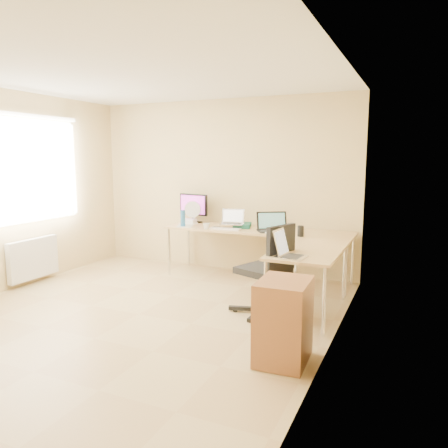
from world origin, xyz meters
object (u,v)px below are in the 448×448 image
at_px(laptop_center, 232,217).
at_px(desk_fan, 194,213).
at_px(laptop_black, 274,222).
at_px(desk_return, 308,281).
at_px(monitor, 194,208).
at_px(mug, 206,226).
at_px(keyboard, 225,229).
at_px(office_chair, 263,270).
at_px(laptop_return, 291,247).
at_px(cabinet, 283,321).
at_px(water_bottle, 183,218).
at_px(desk_main, 257,255).

distance_m(laptop_center, desk_fan, 0.70).
height_order(laptop_center, laptop_black, laptop_center).
distance_m(desk_return, monitor, 2.49).
distance_m(desk_return, laptop_center, 1.72).
xyz_separation_m(laptop_black, mug, (-0.92, -0.22, -0.09)).
height_order(desk_return, keyboard, keyboard).
distance_m(desk_return, office_chair, 0.53).
xyz_separation_m(keyboard, laptop_return, (1.31, -1.28, 0.10)).
bearing_deg(cabinet, laptop_black, 107.79).
height_order(desk_return, mug, mug).
bearing_deg(keyboard, desk_fan, 153.40).
relative_size(water_bottle, cabinet, 0.34).
distance_m(desk_return, laptop_black, 1.26).
relative_size(desk_return, keyboard, 2.95).
bearing_deg(laptop_black, water_bottle, 153.60).
height_order(monitor, office_chair, monitor).
bearing_deg(desk_main, mug, -155.54).
bearing_deg(water_bottle, desk_return, -20.68).
distance_m(desk_main, cabinet, 2.49).
relative_size(monitor, laptop_black, 1.25).
height_order(keyboard, water_bottle, water_bottle).
xyz_separation_m(office_chair, cabinet, (0.54, -1.02, -0.14)).
xyz_separation_m(desk_main, monitor, (-1.13, 0.20, 0.59)).
bearing_deg(keyboard, desk_return, -32.35).
xyz_separation_m(desk_return, laptop_return, (-0.07, -0.49, 0.48)).
relative_size(laptop_black, office_chair, 0.40).
bearing_deg(laptop_black, desk_main, 130.16).
height_order(laptop_center, cabinet, laptop_center).
bearing_deg(water_bottle, desk_main, 11.97).
relative_size(laptop_black, keyboard, 0.95).
bearing_deg(office_chair, monitor, 159.18).
xyz_separation_m(water_bottle, cabinet, (2.14, -2.03, -0.49)).
height_order(water_bottle, desk_fan, desk_fan).
distance_m(monitor, office_chair, 2.24).
height_order(mug, office_chair, office_chair).
bearing_deg(office_chair, water_bottle, 167.90).
distance_m(keyboard, mug, 0.27).
xyz_separation_m(laptop_center, office_chair, (0.89, -1.19, -0.39)).
height_order(desk_return, cabinet, desk_return).
height_order(keyboard, office_chair, office_chair).
height_order(laptop_black, desk_fan, desk_fan).
xyz_separation_m(desk_fan, laptop_return, (1.96, -1.57, -0.05)).
distance_m(desk_main, laptop_return, 1.81).
xyz_separation_m(monitor, laptop_center, (0.76, -0.25, -0.06)).
distance_m(keyboard, desk_fan, 0.72).
height_order(desk_return, water_bottle, water_bottle).
bearing_deg(desk_fan, laptop_return, -52.78).
bearing_deg(laptop_black, office_chair, -109.91).
distance_m(desk_main, mug, 0.83).
bearing_deg(laptop_center, laptop_black, -14.27).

